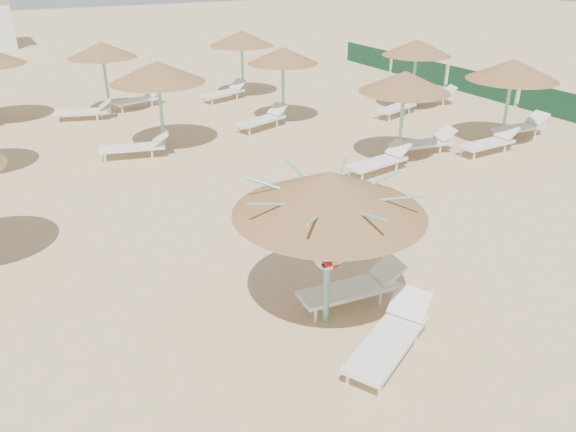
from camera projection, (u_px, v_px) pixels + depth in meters
ground at (331, 303)px, 10.01m from camera, size 120.00×120.00×0.00m
main_palapa at (330, 193)px, 8.52m from camera, size 3.02×3.02×2.70m
lounger_main_a at (391, 336)px, 8.57m from camera, size 2.08×1.50×0.74m
lounger_main_b at (355, 287)px, 9.87m from camera, size 1.97×0.75×0.70m
palapa_field at (192, 66)px, 17.97m from camera, size 19.97×13.90×2.72m
windbreak_fence at (481, 85)px, 23.77m from camera, size 0.08×19.84×1.10m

